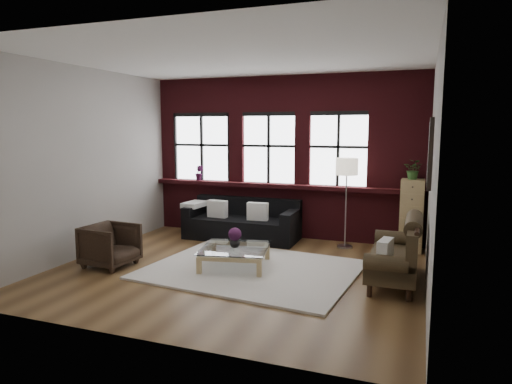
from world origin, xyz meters
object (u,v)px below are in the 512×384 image
(armchair, at_px, (110,245))
(dark_sofa, at_px, (242,219))
(drawer_chest, at_px, (411,216))
(coffee_table, at_px, (235,258))
(floor_lamp, at_px, (346,199))
(vase, at_px, (235,242))
(vintage_settee, at_px, (394,251))

(armchair, bearing_deg, dark_sofa, -23.72)
(armchair, relative_size, drawer_chest, 0.58)
(dark_sofa, distance_m, coffee_table, 1.92)
(floor_lamp, bearing_deg, vase, -127.23)
(dark_sofa, height_order, vase, dark_sofa)
(vintage_settee, relative_size, floor_lamp, 0.93)
(drawer_chest, height_order, floor_lamp, floor_lamp)
(vintage_settee, bearing_deg, vase, -175.45)
(dark_sofa, distance_m, vintage_settee, 3.39)
(coffee_table, relative_size, vase, 6.10)
(floor_lamp, bearing_deg, coffee_table, -127.23)
(vintage_settee, bearing_deg, dark_sofa, 151.58)
(armchair, xyz_separation_m, vase, (1.90, 0.58, 0.08))
(vintage_settee, bearing_deg, drawer_chest, 84.26)
(dark_sofa, xyz_separation_m, armchair, (-1.29, -2.38, -0.07))
(dark_sofa, bearing_deg, drawer_chest, 3.93)
(vase, xyz_separation_m, drawer_chest, (2.55, 2.02, 0.23))
(coffee_table, bearing_deg, dark_sofa, 108.76)
(drawer_chest, bearing_deg, dark_sofa, -176.07)
(coffee_table, height_order, floor_lamp, floor_lamp)
(vintage_settee, relative_size, drawer_chest, 1.30)
(vintage_settee, distance_m, armchair, 4.34)
(armchair, height_order, floor_lamp, floor_lamp)
(floor_lamp, bearing_deg, armchair, -143.58)
(armchair, relative_size, vase, 4.41)
(vintage_settee, xyz_separation_m, coffee_table, (-2.37, -0.19, -0.28))
(vintage_settee, xyz_separation_m, drawer_chest, (0.18, 1.83, 0.20))
(vintage_settee, distance_m, vase, 2.38)
(vintage_settee, bearing_deg, armchair, -169.74)
(vase, distance_m, drawer_chest, 3.26)
(coffee_table, height_order, drawer_chest, drawer_chest)
(vase, height_order, floor_lamp, floor_lamp)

